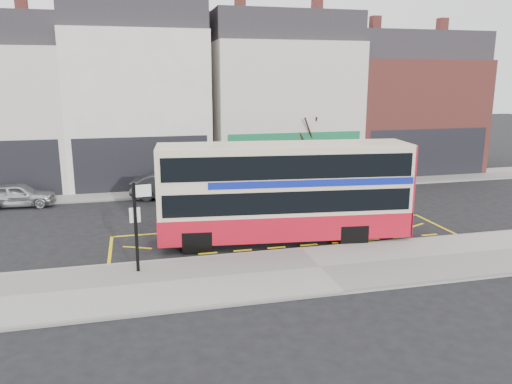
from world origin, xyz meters
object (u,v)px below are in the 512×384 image
object	(u,v)px
car_grey	(173,185)
car_silver	(18,195)
car_white	(365,177)
street_tree_right	(303,125)
bus_stop_post	(137,218)
double_decker_bus	(285,191)

from	to	relation	value
car_grey	car_silver	bearing A→B (deg)	100.59
car_white	street_tree_right	size ratio (longest dim) A/B	0.81
car_grey	car_white	bearing A→B (deg)	-78.53
bus_stop_post	street_tree_right	size ratio (longest dim) A/B	0.57
car_silver	car_grey	distance (m)	7.74
double_decker_bus	car_grey	xyz separation A→B (m)	(-3.74, 8.34, -1.34)
car_silver	street_tree_right	world-z (taller)	street_tree_right
bus_stop_post	street_tree_right	world-z (taller)	street_tree_right
double_decker_bus	car_grey	size ratio (longest dim) A/B	2.28
street_tree_right	double_decker_bus	bearing A→B (deg)	-112.65
bus_stop_post	street_tree_right	xyz separation A→B (m)	(10.08, 12.72, 1.62)
car_white	street_tree_right	distance (m)	4.83
double_decker_bus	car_silver	bearing A→B (deg)	149.78
car_grey	street_tree_right	world-z (taller)	street_tree_right
double_decker_bus	bus_stop_post	world-z (taller)	double_decker_bus
car_silver	double_decker_bus	bearing A→B (deg)	-123.00
street_tree_right	bus_stop_post	bearing A→B (deg)	-128.38
bus_stop_post	double_decker_bus	bearing A→B (deg)	13.71
car_white	double_decker_bus	bearing A→B (deg)	128.76
double_decker_bus	car_grey	distance (m)	9.24
bus_stop_post	car_white	world-z (taller)	bus_stop_post
car_silver	car_white	world-z (taller)	car_white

